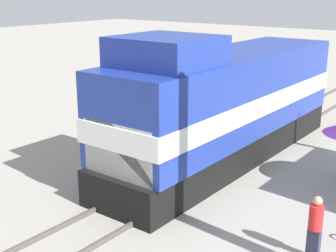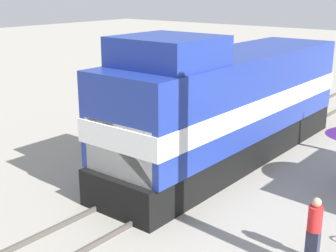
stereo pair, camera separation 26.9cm
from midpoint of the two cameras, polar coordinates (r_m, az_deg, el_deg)
ground_plane at (r=15.95m, az=1.55°, el=-6.63°), size 120.00×120.00×0.00m
rail_near at (r=16.31m, az=-0.50°, el=-5.79°), size 0.08×36.37×0.15m
rail_far at (r=15.54m, az=3.71°, el=-7.00°), size 0.08×36.37×0.15m
locomotive at (r=17.17m, az=6.35°, el=2.57°), size 3.03×12.47×4.91m
person_bystander at (r=11.79m, az=16.88°, el=-11.51°), size 0.34×0.34×1.62m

